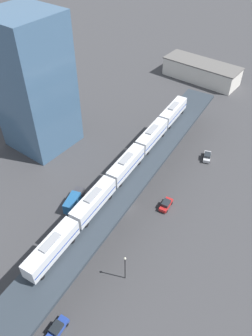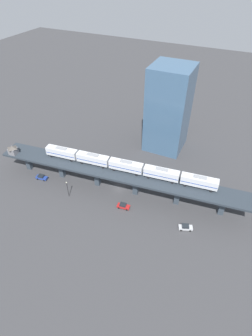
# 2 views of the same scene
# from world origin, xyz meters

# --- Properties ---
(ground_plane) EXTENTS (400.00, 400.00, 0.00)m
(ground_plane) POSITION_xyz_m (0.00, 0.00, 0.00)
(ground_plane) COLOR #38383A
(elevated_viaduct) EXTENTS (18.83, 92.36, 8.31)m
(elevated_viaduct) POSITION_xyz_m (0.02, -0.19, 7.12)
(elevated_viaduct) COLOR #283039
(elevated_viaduct) RESTS_ON ground
(subway_train) EXTENTS (9.91, 62.31, 4.45)m
(subway_train) POSITION_xyz_m (-1.66, 2.16, 10.85)
(subway_train) COLOR silver
(subway_train) RESTS_ON elevated_viaduct
(signal_hut) EXTENTS (3.57, 3.57, 3.40)m
(signal_hut) POSITION_xyz_m (7.17, -41.42, 10.11)
(signal_hut) COLOR slate
(signal_hut) RESTS_ON elevated_viaduct
(street_car_silver) EXTENTS (3.28, 4.75, 1.89)m
(street_car_silver) POSITION_xyz_m (7.33, 27.27, 0.94)
(street_car_silver) COLOR #B7BABF
(street_car_silver) RESTS_ON ground
(street_car_red) EXTENTS (2.40, 4.60, 1.89)m
(street_car_red) POSITION_xyz_m (7.58, 5.47, 0.94)
(street_car_red) COLOR #AD1E1E
(street_car_red) RESTS_ON ground
(street_car_blue) EXTENTS (2.38, 4.59, 1.89)m
(street_car_blue) POSITION_xyz_m (7.63, -29.70, 0.94)
(street_car_blue) COLOR #233D93
(street_car_blue) RESTS_ON ground
(delivery_truck) EXTENTS (4.44, 7.54, 3.20)m
(delivery_truck) POSITION_xyz_m (-9.92, -7.11, 1.76)
(delivery_truck) COLOR #333338
(delivery_truck) RESTS_ON ground
(street_lamp) EXTENTS (0.44, 0.44, 6.94)m
(street_lamp) POSITION_xyz_m (10.88, -14.83, 4.11)
(street_lamp) COLOR black
(street_lamp) RESTS_ON ground
(office_tower) EXTENTS (16.00, 16.00, 36.00)m
(office_tower) POSITION_xyz_m (-34.51, 6.23, 18.00)
(office_tower) COLOR #3D5B7A
(office_tower) RESTS_ON ground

